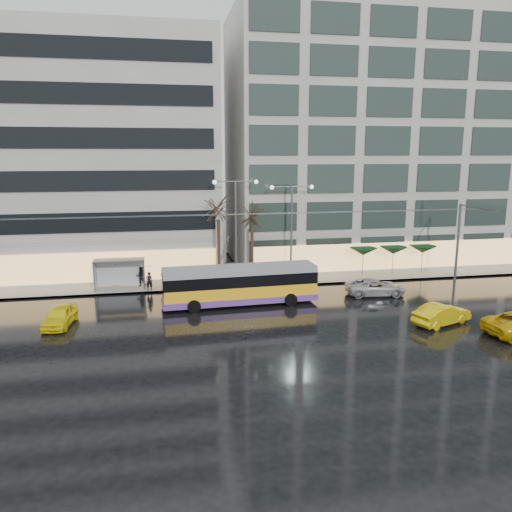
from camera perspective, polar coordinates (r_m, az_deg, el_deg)
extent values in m
plane|color=black|center=(34.13, -2.93, -7.88)|extent=(140.00, 140.00, 0.00)
cube|color=gray|center=(47.68, -2.82, -2.11)|extent=(80.00, 10.00, 0.15)
cube|color=slate|center=(42.93, -1.92, -3.66)|extent=(80.00, 0.10, 0.15)
cube|color=#9F9D98|center=(52.24, -24.08, 10.38)|extent=(34.00, 14.00, 22.00)
cube|color=#9F9D98|center=(55.96, 14.24, 12.57)|extent=(32.00, 14.00, 25.00)
cube|color=yellow|center=(38.24, -1.83, -4.12)|extent=(11.73, 3.01, 1.45)
cube|color=#653A91|center=(38.38, -1.83, -4.81)|extent=(11.77, 3.05, 0.48)
cube|color=black|center=(37.97, -1.84, -2.57)|extent=(11.75, 3.03, 0.87)
cube|color=gray|center=(37.81, -1.85, -1.57)|extent=(11.73, 3.01, 0.48)
cube|color=black|center=(39.56, 6.48, -2.27)|extent=(0.17, 2.23, 1.26)
cube|color=black|center=(37.30, -10.67, -3.26)|extent=(0.17, 2.23, 1.26)
cylinder|color=black|center=(40.38, 2.96, -4.05)|extent=(0.98, 0.39, 0.97)
cylinder|color=black|center=(38.16, 3.99, -5.01)|extent=(0.98, 0.39, 0.97)
cylinder|color=black|center=(39.00, -7.51, -4.71)|extent=(0.98, 0.39, 0.97)
cylinder|color=black|center=(36.70, -7.10, -5.75)|extent=(0.98, 0.39, 0.97)
cylinder|color=#595B60|center=(38.22, -3.56, 0.71)|extent=(0.24, 3.60, 2.55)
cylinder|color=#595B60|center=(38.69, -3.69, 0.84)|extent=(0.24, 3.60, 2.55)
cylinder|color=#595B60|center=(48.80, 22.06, 1.47)|extent=(0.24, 0.24, 7.00)
cube|color=#595B60|center=(46.30, 24.03, 5.06)|extent=(0.10, 5.00, 0.10)
cylinder|color=#595B60|center=(38.28, -2.72, 4.73)|extent=(42.00, 0.04, 0.04)
cylinder|color=#595B60|center=(38.77, -2.82, 4.82)|extent=(42.00, 0.04, 0.04)
cube|color=#595B60|center=(43.46, -15.39, -0.46)|extent=(4.20, 1.60, 0.12)
cube|color=silver|center=(44.41, -15.23, -1.85)|extent=(4.00, 0.05, 2.20)
cube|color=white|center=(43.95, -17.96, -2.15)|extent=(0.10, 1.40, 2.20)
cylinder|color=#595B60|center=(43.27, -18.01, -2.37)|extent=(0.10, 0.10, 2.40)
cylinder|color=#595B60|center=(44.62, -17.79, -1.94)|extent=(0.10, 0.10, 2.40)
cylinder|color=#595B60|center=(42.92, -12.71, -2.19)|extent=(0.10, 0.10, 2.40)
cylinder|color=#595B60|center=(44.28, -12.65, -1.76)|extent=(0.10, 0.10, 2.40)
cylinder|color=#595B60|center=(43.67, -2.31, 2.74)|extent=(0.18, 0.18, 9.00)
cylinder|color=#595B60|center=(43.09, -3.55, 8.49)|extent=(1.80, 0.10, 0.10)
cylinder|color=#595B60|center=(43.35, -1.17, 8.53)|extent=(1.80, 0.10, 0.10)
sphere|color=#FFF2CC|center=(42.99, -4.76, 8.40)|extent=(0.36, 0.36, 0.36)
sphere|color=#FFF2CC|center=(43.51, 0.02, 8.48)|extent=(0.36, 0.36, 0.36)
cylinder|color=#595B60|center=(44.69, 4.05, 2.60)|extent=(0.18, 0.18, 8.50)
cylinder|color=#595B60|center=(44.02, 2.99, 7.91)|extent=(1.80, 0.10, 0.10)
cylinder|color=#595B60|center=(44.47, 5.26, 7.92)|extent=(1.80, 0.10, 0.10)
sphere|color=#FFF2CC|center=(43.82, 1.83, 7.84)|extent=(0.36, 0.36, 0.36)
sphere|color=#FFF2CC|center=(44.73, 6.38, 7.85)|extent=(0.36, 0.36, 0.36)
cylinder|color=black|center=(43.97, -4.26, 0.53)|extent=(0.28, 0.28, 5.60)
cylinder|color=black|center=(44.65, -0.46, 0.28)|extent=(0.28, 0.28, 4.90)
cylinder|color=#595B60|center=(47.70, 12.10, -0.91)|extent=(0.06, 0.06, 2.20)
cone|color=#0E3518|center=(47.45, 12.16, 0.51)|extent=(2.50, 2.50, 0.70)
cylinder|color=#595B60|center=(48.92, 15.35, -0.75)|extent=(0.06, 0.06, 2.20)
cone|color=#0E3518|center=(48.69, 15.42, 0.63)|extent=(2.50, 2.50, 0.70)
cylinder|color=#595B60|center=(50.30, 18.43, -0.61)|extent=(0.06, 0.06, 2.20)
cone|color=#0E3518|center=(50.07, 18.51, 0.74)|extent=(2.50, 2.50, 0.70)
imported|color=#FFEC0D|center=(36.22, -21.51, -6.41)|extent=(2.06, 4.15, 1.36)
imported|color=#DABA0B|center=(36.26, 20.45, -6.25)|extent=(4.62, 2.96, 1.44)
imported|color=#ABAAAF|center=(42.01, 13.50, -3.48)|extent=(5.04, 2.73, 1.34)
imported|color=black|center=(42.61, -12.12, -2.83)|extent=(0.64, 0.48, 1.59)
imported|color=#FF54A1|center=(42.39, -12.17, -1.57)|extent=(1.12, 1.13, 0.88)
imported|color=black|center=(44.25, -13.02, -2.27)|extent=(0.85, 0.67, 1.68)
imported|color=black|center=(44.85, -15.74, -2.06)|extent=(1.37, 0.96, 1.93)
imported|color=black|center=(44.67, -15.79, -1.08)|extent=(0.98, 0.98, 0.72)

